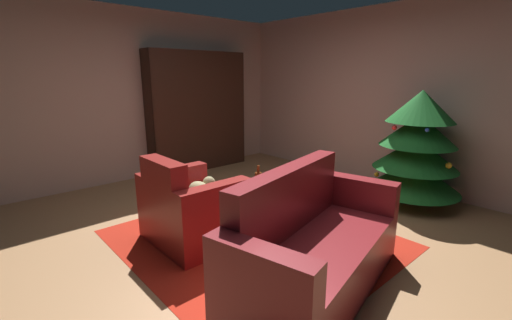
{
  "coord_description": "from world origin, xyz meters",
  "views": [
    {
      "loc": [
        2.49,
        -2.24,
        1.66
      ],
      "look_at": [
        -0.22,
        0.19,
        0.74
      ],
      "focal_mm": 23.84,
      "sensor_mm": 36.0,
      "label": 1
    }
  ],
  "objects_px": {
    "armchair_red": "(191,211)",
    "coffee_table": "(250,201)",
    "bookshelf_unit": "(204,114)",
    "book_stack_on_table": "(249,194)",
    "couch_red": "(314,249)",
    "decorated_tree": "(417,148)",
    "bottle_on_table": "(258,182)"
  },
  "relations": [
    {
      "from": "book_stack_on_table",
      "to": "bottle_on_table",
      "type": "xyz_separation_m",
      "value": [
        -0.06,
        0.18,
        0.08
      ]
    },
    {
      "from": "couch_red",
      "to": "book_stack_on_table",
      "type": "bearing_deg",
      "value": 168.68
    },
    {
      "from": "bookshelf_unit",
      "to": "book_stack_on_table",
      "type": "xyz_separation_m",
      "value": [
        2.61,
        -1.19,
        -0.52
      ]
    },
    {
      "from": "armchair_red",
      "to": "decorated_tree",
      "type": "relative_size",
      "value": 0.63
    },
    {
      "from": "couch_red",
      "to": "bottle_on_table",
      "type": "xyz_separation_m",
      "value": [
        -1.07,
        0.39,
        0.22
      ]
    },
    {
      "from": "bottle_on_table",
      "to": "couch_red",
      "type": "bearing_deg",
      "value": -19.77
    },
    {
      "from": "book_stack_on_table",
      "to": "decorated_tree",
      "type": "relative_size",
      "value": 0.14
    },
    {
      "from": "couch_red",
      "to": "coffee_table",
      "type": "xyz_separation_m",
      "value": [
        -1.02,
        0.22,
        0.05
      ]
    },
    {
      "from": "coffee_table",
      "to": "bottle_on_table",
      "type": "xyz_separation_m",
      "value": [
        -0.06,
        0.16,
        0.16
      ]
    },
    {
      "from": "bottle_on_table",
      "to": "bookshelf_unit",
      "type": "bearing_deg",
      "value": 158.52
    },
    {
      "from": "coffee_table",
      "to": "decorated_tree",
      "type": "relative_size",
      "value": 0.42
    },
    {
      "from": "armchair_red",
      "to": "coffee_table",
      "type": "height_order",
      "value": "armchair_red"
    },
    {
      "from": "coffee_table",
      "to": "book_stack_on_table",
      "type": "xyz_separation_m",
      "value": [
        0.0,
        -0.02,
        0.08
      ]
    },
    {
      "from": "armchair_red",
      "to": "couch_red",
      "type": "distance_m",
      "value": 1.36
    },
    {
      "from": "coffee_table",
      "to": "couch_red",
      "type": "bearing_deg",
      "value": -12.44
    },
    {
      "from": "armchair_red",
      "to": "book_stack_on_table",
      "type": "height_order",
      "value": "armchair_red"
    },
    {
      "from": "couch_red",
      "to": "bottle_on_table",
      "type": "bearing_deg",
      "value": 160.23
    },
    {
      "from": "couch_red",
      "to": "book_stack_on_table",
      "type": "height_order",
      "value": "couch_red"
    },
    {
      "from": "armchair_red",
      "to": "coffee_table",
      "type": "bearing_deg",
      "value": 59.92
    },
    {
      "from": "bookshelf_unit",
      "to": "book_stack_on_table",
      "type": "bearing_deg",
      "value": -24.46
    },
    {
      "from": "couch_red",
      "to": "decorated_tree",
      "type": "height_order",
      "value": "decorated_tree"
    },
    {
      "from": "coffee_table",
      "to": "bottle_on_table",
      "type": "distance_m",
      "value": 0.24
    },
    {
      "from": "bookshelf_unit",
      "to": "couch_red",
      "type": "bearing_deg",
      "value": -20.98
    },
    {
      "from": "bottle_on_table",
      "to": "decorated_tree",
      "type": "relative_size",
      "value": 0.2
    },
    {
      "from": "coffee_table",
      "to": "book_stack_on_table",
      "type": "bearing_deg",
      "value": -86.2
    },
    {
      "from": "bookshelf_unit",
      "to": "armchair_red",
      "type": "bearing_deg",
      "value": -36.45
    },
    {
      "from": "bottle_on_table",
      "to": "decorated_tree",
      "type": "xyz_separation_m",
      "value": [
        0.78,
        2.04,
        0.2
      ]
    },
    {
      "from": "book_stack_on_table",
      "to": "bottle_on_table",
      "type": "bearing_deg",
      "value": 107.3
    },
    {
      "from": "armchair_red",
      "to": "bottle_on_table",
      "type": "bearing_deg",
      "value": 69.96
    },
    {
      "from": "couch_red",
      "to": "decorated_tree",
      "type": "distance_m",
      "value": 2.48
    },
    {
      "from": "couch_red",
      "to": "decorated_tree",
      "type": "relative_size",
      "value": 1.29
    },
    {
      "from": "bookshelf_unit",
      "to": "coffee_table",
      "type": "bearing_deg",
      "value": -24.09
    }
  ]
}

